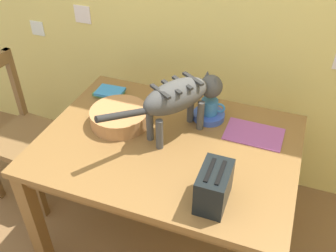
% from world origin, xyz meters
% --- Properties ---
extents(dining_table, '(1.28, 0.94, 0.74)m').
position_xyz_m(dining_table, '(-0.06, 0.95, 0.65)').
color(dining_table, brown).
rests_on(dining_table, ground_plane).
extents(cat, '(0.43, 0.62, 0.31)m').
position_xyz_m(cat, '(-0.03, 1.06, 0.95)').
color(cat, '#474744').
rests_on(cat, dining_table).
extents(saucer_bowl, '(0.17, 0.17, 0.03)m').
position_xyz_m(saucer_bowl, '(0.08, 1.22, 0.76)').
color(saucer_bowl, '#3755BE').
rests_on(saucer_bowl, dining_table).
extents(coffee_mug, '(0.13, 0.09, 0.08)m').
position_xyz_m(coffee_mug, '(0.08, 1.22, 0.82)').
color(coffee_mug, '#357ABA').
rests_on(coffee_mug, saucer_bowl).
extents(magazine, '(0.30, 0.20, 0.01)m').
position_xyz_m(magazine, '(0.33, 1.16, 0.74)').
color(magazine, '#9B4B93').
rests_on(magazine, dining_table).
extents(book_stack, '(0.18, 0.14, 0.04)m').
position_xyz_m(book_stack, '(-0.54, 1.24, 0.76)').
color(book_stack, '#4E9653').
rests_on(book_stack, dining_table).
extents(wicker_basket, '(0.31, 0.31, 0.08)m').
position_xyz_m(wicker_basket, '(-0.36, 1.01, 0.78)').
color(wicker_basket, '#B37A47').
rests_on(wicker_basket, dining_table).
extents(toaster, '(0.12, 0.20, 0.18)m').
position_xyz_m(toaster, '(0.25, 0.66, 0.82)').
color(toaster, black).
rests_on(toaster, dining_table).
extents(wooden_chair_near, '(0.45, 0.45, 0.93)m').
position_xyz_m(wooden_chair_near, '(-1.08, 1.02, 0.45)').
color(wooden_chair_near, brown).
rests_on(wooden_chair_near, ground_plane).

